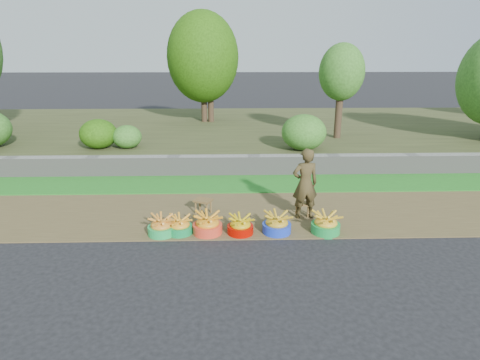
{
  "coord_description": "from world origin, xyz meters",
  "views": [
    {
      "loc": [
        -0.69,
        -6.68,
        3.34
      ],
      "look_at": [
        -0.46,
        1.3,
        0.75
      ],
      "focal_mm": 30.0,
      "sensor_mm": 36.0,
      "label": 1
    }
  ],
  "objects_px": {
    "stool_left": "(203,202)",
    "vendor_woman": "(305,184)",
    "basin_c": "(207,225)",
    "basin_f": "(326,224)",
    "basin_a": "(161,227)",
    "basin_b": "(180,226)",
    "stool_right": "(303,205)",
    "basin_e": "(277,224)",
    "basin_d": "(240,226)"
  },
  "relations": [
    {
      "from": "basin_b",
      "to": "stool_right",
      "type": "bearing_deg",
      "value": 17.88
    },
    {
      "from": "basin_a",
      "to": "basin_b",
      "type": "relative_size",
      "value": 1.07
    },
    {
      "from": "vendor_woman",
      "to": "basin_a",
      "type": "bearing_deg",
      "value": 5.79
    },
    {
      "from": "basin_a",
      "to": "basin_e",
      "type": "height_order",
      "value": "basin_e"
    },
    {
      "from": "basin_b",
      "to": "vendor_woman",
      "type": "xyz_separation_m",
      "value": [
        2.49,
        0.69,
        0.6
      ]
    },
    {
      "from": "stool_left",
      "to": "stool_right",
      "type": "distance_m",
      "value": 2.1
    },
    {
      "from": "basin_f",
      "to": "stool_left",
      "type": "height_order",
      "value": "basin_f"
    },
    {
      "from": "basin_c",
      "to": "basin_f",
      "type": "xyz_separation_m",
      "value": [
        2.25,
        -0.03,
        -0.0
      ]
    },
    {
      "from": "basin_d",
      "to": "basin_c",
      "type": "bearing_deg",
      "value": 177.41
    },
    {
      "from": "basin_d",
      "to": "basin_f",
      "type": "bearing_deg",
      "value": -0.21
    },
    {
      "from": "stool_left",
      "to": "basin_a",
      "type": "bearing_deg",
      "value": -125.64
    },
    {
      "from": "basin_e",
      "to": "stool_left",
      "type": "bearing_deg",
      "value": 145.89
    },
    {
      "from": "stool_right",
      "to": "basin_e",
      "type": "bearing_deg",
      "value": -128.09
    },
    {
      "from": "basin_f",
      "to": "stool_right",
      "type": "distance_m",
      "value": 0.9
    },
    {
      "from": "basin_e",
      "to": "stool_right",
      "type": "xyz_separation_m",
      "value": [
        0.64,
        0.82,
        0.06
      ]
    },
    {
      "from": "basin_e",
      "to": "basin_f",
      "type": "relative_size",
      "value": 0.99
    },
    {
      "from": "stool_left",
      "to": "vendor_woman",
      "type": "bearing_deg",
      "value": -7.7
    },
    {
      "from": "stool_right",
      "to": "vendor_woman",
      "type": "relative_size",
      "value": 0.25
    },
    {
      "from": "basin_a",
      "to": "basin_b",
      "type": "height_order",
      "value": "basin_a"
    },
    {
      "from": "basin_f",
      "to": "vendor_woman",
      "type": "distance_m",
      "value": 0.97
    },
    {
      "from": "basin_b",
      "to": "basin_f",
      "type": "bearing_deg",
      "value": -0.86
    },
    {
      "from": "basin_b",
      "to": "stool_left",
      "type": "relative_size",
      "value": 1.12
    },
    {
      "from": "basin_a",
      "to": "basin_b",
      "type": "bearing_deg",
      "value": 6.69
    },
    {
      "from": "vendor_woman",
      "to": "basin_d",
      "type": "bearing_deg",
      "value": 19.79
    },
    {
      "from": "basin_a",
      "to": "basin_f",
      "type": "relative_size",
      "value": 0.94
    },
    {
      "from": "basin_c",
      "to": "basin_d",
      "type": "height_order",
      "value": "basin_c"
    },
    {
      "from": "basin_a",
      "to": "vendor_woman",
      "type": "relative_size",
      "value": 0.35
    },
    {
      "from": "vendor_woman",
      "to": "basin_c",
      "type": "bearing_deg",
      "value": 10.89
    },
    {
      "from": "basin_b",
      "to": "stool_left",
      "type": "distance_m",
      "value": 1.05
    },
    {
      "from": "stool_right",
      "to": "vendor_woman",
      "type": "distance_m",
      "value": 0.53
    },
    {
      "from": "basin_e",
      "to": "stool_left",
      "type": "height_order",
      "value": "basin_e"
    },
    {
      "from": "stool_left",
      "to": "vendor_woman",
      "type": "distance_m",
      "value": 2.17
    },
    {
      "from": "basin_e",
      "to": "basin_f",
      "type": "distance_m",
      "value": 0.93
    },
    {
      "from": "stool_left",
      "to": "stool_right",
      "type": "bearing_deg",
      "value": -4.67
    },
    {
      "from": "basin_f",
      "to": "stool_left",
      "type": "xyz_separation_m",
      "value": [
        -2.39,
        1.02,
        0.08
      ]
    },
    {
      "from": "basin_a",
      "to": "stool_right",
      "type": "bearing_deg",
      "value": 16.61
    },
    {
      "from": "basin_e",
      "to": "vendor_woman",
      "type": "relative_size",
      "value": 0.37
    },
    {
      "from": "basin_d",
      "to": "basin_e",
      "type": "bearing_deg",
      "value": 1.85
    },
    {
      "from": "basin_a",
      "to": "vendor_woman",
      "type": "xyz_separation_m",
      "value": [
        2.83,
        0.73,
        0.58
      ]
    },
    {
      "from": "basin_e",
      "to": "basin_c",
      "type": "bearing_deg",
      "value": 179.75
    },
    {
      "from": "stool_left",
      "to": "stool_right",
      "type": "height_order",
      "value": "stool_left"
    },
    {
      "from": "basin_d",
      "to": "stool_left",
      "type": "bearing_deg",
      "value": 127.05
    },
    {
      "from": "basin_b",
      "to": "stool_right",
      "type": "height_order",
      "value": "basin_b"
    },
    {
      "from": "basin_e",
      "to": "vendor_woman",
      "type": "xyz_separation_m",
      "value": [
        0.64,
        0.7,
        0.57
      ]
    },
    {
      "from": "basin_d",
      "to": "stool_right",
      "type": "height_order",
      "value": "basin_d"
    },
    {
      "from": "basin_a",
      "to": "stool_right",
      "type": "height_order",
      "value": "basin_a"
    },
    {
      "from": "basin_c",
      "to": "vendor_woman",
      "type": "bearing_deg",
      "value": 19.56
    },
    {
      "from": "stool_left",
      "to": "vendor_woman",
      "type": "relative_size",
      "value": 0.29
    },
    {
      "from": "basin_a",
      "to": "basin_f",
      "type": "height_order",
      "value": "basin_f"
    },
    {
      "from": "basin_a",
      "to": "basin_b",
      "type": "distance_m",
      "value": 0.34
    }
  ]
}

